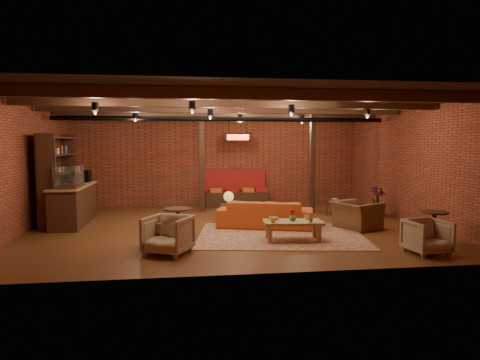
{
  "coord_description": "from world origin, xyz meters",
  "views": [
    {
      "loc": [
        -1.21,
        -10.83,
        2.17
      ],
      "look_at": [
        0.28,
        0.2,
        1.2
      ],
      "focal_mm": 32.0,
      "sensor_mm": 36.0,
      "label": 1
    }
  ],
  "objects": [
    {
      "name": "coffee_table",
      "position": [
        1.19,
        -1.72,
        0.39
      ],
      "size": [
        1.34,
        0.75,
        0.69
      ],
      "rotation": [
        0.0,
        0.0,
        -0.08
      ],
      "color": "olive",
      "rests_on": "floor"
    },
    {
      "name": "ceiling_beams",
      "position": [
        0.0,
        0.0,
        3.08
      ],
      "size": [
        9.8,
        6.4,
        0.22
      ],
      "primitive_type": null,
      "color": "black",
      "rests_on": "ceiling"
    },
    {
      "name": "banquette",
      "position": [
        0.6,
        3.55,
        0.5
      ],
      "size": [
        2.1,
        0.7,
        1.0
      ],
      "primitive_type": null,
      "color": "maroon",
      "rests_on": "ground"
    },
    {
      "name": "sofa",
      "position": [
        0.88,
        -0.18,
        0.35
      ],
      "size": [
        2.57,
        1.6,
        0.7
      ],
      "primitive_type": "imported",
      "rotation": [
        0.0,
        0.0,
        2.84
      ],
      "color": "#AB4417",
      "rests_on": "floor"
    },
    {
      "name": "side_table_lamp",
      "position": [
        0.02,
        0.53,
        0.66
      ],
      "size": [
        0.41,
        0.41,
        0.86
      ],
      "rotation": [
        0.0,
        0.0,
        0.0
      ],
      "color": "black",
      "rests_on": "floor"
    },
    {
      "name": "ceiling",
      "position": [
        0.0,
        0.0,
        3.2
      ],
      "size": [
        10.0,
        8.0,
        0.02
      ],
      "primitive_type": "cube",
      "color": "black",
      "rests_on": "wall_back"
    },
    {
      "name": "side_table_book",
      "position": [
        3.24,
        1.38,
        0.44
      ],
      "size": [
        0.55,
        0.55,
        0.5
      ],
      "rotation": [
        0.0,
        0.0,
        -0.34
      ],
      "color": "black",
      "rests_on": "floor"
    },
    {
      "name": "ceiling_spotlights",
      "position": [
        0.0,
        0.0,
        2.86
      ],
      "size": [
        6.4,
        4.4,
        0.28
      ],
      "primitive_type": null,
      "color": "black",
      "rests_on": "ceiling"
    },
    {
      "name": "post_right",
      "position": [
        2.8,
        2.0,
        1.6
      ],
      "size": [
        0.16,
        0.16,
        3.2
      ],
      "primitive_type": "cube",
      "color": "black",
      "rests_on": "ground"
    },
    {
      "name": "ceiling_pipe",
      "position": [
        0.0,
        1.6,
        2.85
      ],
      "size": [
        9.6,
        0.12,
        0.12
      ],
      "primitive_type": "cylinder",
      "rotation": [
        0.0,
        1.57,
        0.0
      ],
      "color": "black",
      "rests_on": "ceiling"
    },
    {
      "name": "armchair_far",
      "position": [
        3.52,
        -3.17,
        0.37
      ],
      "size": [
        0.79,
        0.75,
        0.74
      ],
      "primitive_type": "imported",
      "rotation": [
        0.0,
        0.0,
        0.11
      ],
      "color": "#BDB492",
      "rests_on": "floor"
    },
    {
      "name": "round_table_right",
      "position": [
        4.19,
        -2.32,
        0.46
      ],
      "size": [
        0.59,
        0.59,
        0.69
      ],
      "color": "black",
      "rests_on": "floor"
    },
    {
      "name": "shelving_hutch",
      "position": [
        -4.5,
        1.1,
        1.2
      ],
      "size": [
        0.52,
        2.0,
        2.4
      ],
      "primitive_type": null,
      "color": "black",
      "rests_on": "ground"
    },
    {
      "name": "wall_left",
      "position": [
        -5.0,
        0.0,
        1.6
      ],
      "size": [
        0.02,
        8.0,
        3.2
      ],
      "primitive_type": "cube",
      "color": "brown",
      "rests_on": "ground"
    },
    {
      "name": "floor",
      "position": [
        0.0,
        0.0,
        0.0
      ],
      "size": [
        10.0,
        10.0,
        0.0
      ],
      "primitive_type": "plane",
      "color": "#432710",
      "rests_on": "ground"
    },
    {
      "name": "rug",
      "position": [
        1.06,
        -1.17,
        0.01
      ],
      "size": [
        4.2,
        3.45,
        0.01
      ],
      "primitive_type": "cube",
      "rotation": [
        0.0,
        0.0,
        -0.15
      ],
      "color": "maroon",
      "rests_on": "floor"
    },
    {
      "name": "post_left",
      "position": [
        -0.6,
        2.6,
        1.6
      ],
      "size": [
        0.16,
        0.16,
        3.2
      ],
      "primitive_type": "cube",
      "color": "black",
      "rests_on": "ground"
    },
    {
      "name": "service_sign",
      "position": [
        0.6,
        3.1,
        2.35
      ],
      "size": [
        0.86,
        0.06,
        0.3
      ],
      "primitive_type": "cube",
      "color": "#FF3619",
      "rests_on": "ceiling"
    },
    {
      "name": "armchair_a",
      "position": [
        -1.66,
        -1.88,
        0.32
      ],
      "size": [
        0.86,
        0.86,
        0.65
      ],
      "primitive_type": "imported",
      "rotation": [
        0.0,
        0.0,
        0.82
      ],
      "color": "#BDB492",
      "rests_on": "floor"
    },
    {
      "name": "wall_back",
      "position": [
        0.0,
        4.0,
        1.6
      ],
      "size": [
        10.0,
        0.02,
        3.2
      ],
      "primitive_type": "cube",
      "color": "brown",
      "rests_on": "ground"
    },
    {
      "name": "armchair_b",
      "position": [
        -1.5,
        -2.5,
        0.41
      ],
      "size": [
        1.06,
        1.03,
        0.83
      ],
      "primitive_type": "imported",
      "rotation": [
        0.0,
        0.0,
        -0.45
      ],
      "color": "#BDB492",
      "rests_on": "floor"
    },
    {
      "name": "wall_front",
      "position": [
        0.0,
        -4.0,
        1.6
      ],
      "size": [
        10.0,
        0.02,
        3.2
      ],
      "primitive_type": "cube",
      "color": "brown",
      "rests_on": "ground"
    },
    {
      "name": "wall_right",
      "position": [
        5.0,
        0.0,
        1.6
      ],
      "size": [
        0.02,
        8.0,
        3.2
      ],
      "primitive_type": "cube",
      "color": "brown",
      "rests_on": "ground"
    },
    {
      "name": "round_table_left",
      "position": [
        -1.33,
        -0.96,
        0.45
      ],
      "size": [
        0.64,
        0.64,
        0.66
      ],
      "color": "black",
      "rests_on": "floor"
    },
    {
      "name": "service_counter",
      "position": [
        -4.1,
        1.0,
        0.8
      ],
      "size": [
        0.8,
        2.5,
        1.6
      ],
      "primitive_type": null,
      "color": "black",
      "rests_on": "ground"
    },
    {
      "name": "plant_tall",
      "position": [
        4.4,
        0.87,
        1.34
      ],
      "size": [
        1.88,
        1.88,
        2.68
      ],
      "primitive_type": "imported",
      "rotation": [
        0.0,
        0.0,
        0.3
      ],
      "color": "#4C7F4C",
      "rests_on": "floor"
    },
    {
      "name": "plant_counter",
      "position": [
        -4.0,
        1.2,
        1.22
      ],
      "size": [
        0.35,
        0.39,
        0.3
      ],
      "primitive_type": "imported",
      "color": "#337F33",
      "rests_on": "service_counter"
    },
    {
      "name": "armchair_right",
      "position": [
        3.14,
        -0.64,
        0.46
      ],
      "size": [
        1.05,
        1.24,
        0.92
      ],
      "primitive_type": "imported",
      "rotation": [
        0.0,
        0.0,
        1.99
      ],
      "color": "brown",
      "rests_on": "floor"
    }
  ]
}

